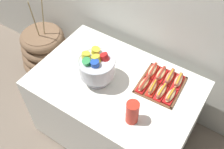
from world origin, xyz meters
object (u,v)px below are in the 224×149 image
Objects in this scene: hot_dog_3 at (170,96)px; hot_dog_5 at (161,74)px; floor_vase at (46,54)px; hot_dog_0 at (144,84)px; hot_dog_7 at (178,81)px; buffet_table at (115,108)px; hot_dog_6 at (169,77)px; cup_stack at (132,112)px; hot_dog_1 at (153,88)px; serving_tray at (161,85)px; punch_bowl at (96,66)px; hot_dog_4 at (152,71)px; hot_dog_2 at (161,92)px.

hot_dog_3 is 0.93× the size of hot_dog_5.
hot_dog_5 is at bearing -0.46° from floor_vase.
hot_dog_7 is (0.22, 0.18, 0.00)m from hot_dog_0.
buffet_table is 0.60m from hot_dog_6.
floor_vase is at bearing 160.63° from cup_stack.
cup_stack is at bearing -105.99° from hot_dog_7.
hot_dog_3 is 0.18m from hot_dog_6.
hot_dog_1 is at bearing -176.95° from hot_dog_3.
serving_tray is at bearing 39.30° from hot_dog_0.
hot_dog_6 is at bearing 68.60° from hot_dog_1.
hot_dog_0 reaches higher than serving_tray.
hot_dog_0 is at bearing -140.70° from serving_tray.
punch_bowl is at bearing -18.21° from floor_vase.
serving_tray is at bearing -33.21° from hot_dog_4.
hot_dog_3 is 0.94× the size of hot_dog_7.
buffet_table is at bearing -13.23° from floor_vase.
hot_dog_0 is at bearing 22.51° from punch_bowl.
serving_tray is at bearing 28.53° from buffet_table.
buffet_table is 7.50× the size of hot_dog_4.
hot_dog_0 is at bearing -111.40° from hot_dog_5.
hot_dog_7 is at bearing 3.05° from hot_dog_4.
serving_tray is 0.14m from hot_dog_4.
hot_dog_1 reaches higher than hot_dog_2.
serving_tray is 2.13× the size of hot_dog_2.
floor_vase is 1.59m from hot_dog_2.
hot_dog_0 is 1.04× the size of hot_dog_1.
hot_dog_2 is at bearing 76.94° from cup_stack.
floor_vase reaches higher than hot_dog_1.
serving_tray is 0.54m from punch_bowl.
hot_dog_3 is at bearing 15.29° from punch_bowl.
hot_dog_4 is 0.91× the size of cup_stack.
serving_tray is (1.45, -0.09, 0.50)m from floor_vase.
serving_tray is 1.91× the size of cup_stack.
punch_bowl is at bearing -137.80° from hot_dog_4.
hot_dog_1 is at bearing -62.51° from hot_dog_4.
hot_dog_4 is at bearing 99.79° from cup_stack.
floor_vase is 1.43m from hot_dog_4.
buffet_table is 7.60× the size of hot_dog_6.
hot_dog_6 is 0.90× the size of cup_stack.
hot_dog_0 is 0.91× the size of cup_stack.
cup_stack is at bearing -19.37° from floor_vase.
hot_dog_1 is 0.22m from hot_dog_7.
punch_bowl reaches higher than cup_stack.
hot_dog_7 is 0.66m from punch_bowl.
hot_dog_7 is at bearing 68.60° from hot_dog_2.
buffet_table is 0.47m from hot_dog_0.
punch_bowl is at bearing -153.00° from serving_tray.
hot_dog_5 is 0.96× the size of hot_dog_6.
hot_dog_3 reaches higher than serving_tray.
hot_dog_7 is (0.14, 0.17, 0.00)m from hot_dog_1.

